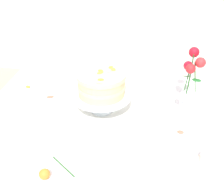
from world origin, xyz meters
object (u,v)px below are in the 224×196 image
object	(u,v)px
dining_table	(119,142)
flower_vase	(189,86)
layer_cake	(101,84)
fallen_rose	(45,174)
teacup	(210,160)
cake_stand	(102,97)

from	to	relation	value
dining_table	flower_vase	size ratio (longest dim) A/B	4.40
layer_cake	fallen_rose	size ratio (longest dim) A/B	1.77
dining_table	layer_cake	size ratio (longest dim) A/B	6.03
fallen_rose	teacup	bearing A→B (deg)	15.18
cake_stand	flower_vase	size ratio (longest dim) A/B	0.91
cake_stand	fallen_rose	distance (m)	0.48
layer_cake	flower_vase	world-z (taller)	flower_vase
teacup	layer_cake	bearing A→B (deg)	148.39
layer_cake	fallen_rose	xyz separation A→B (m)	(-0.12, -0.46, -0.14)
dining_table	layer_cake	distance (m)	0.29
cake_stand	layer_cake	size ratio (longest dim) A/B	1.25
cake_stand	layer_cake	distance (m)	0.07
teacup	fallen_rose	size ratio (longest dim) A/B	0.89
cake_stand	fallen_rose	xyz separation A→B (m)	(-0.12, -0.46, -0.06)
cake_stand	flower_vase	bearing A→B (deg)	11.55
flower_vase	teacup	bearing A→B (deg)	-79.83
dining_table	teacup	bearing A→B (deg)	-25.57
dining_table	cake_stand	xyz separation A→B (m)	(-0.10, 0.11, 0.17)
dining_table	teacup	xyz separation A→B (m)	(0.38, -0.18, 0.11)
cake_stand	flower_vase	world-z (taller)	flower_vase
teacup	flower_vase	bearing A→B (deg)	100.17
flower_vase	dining_table	bearing A→B (deg)	-147.41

